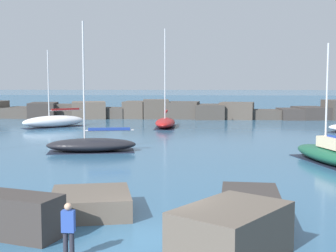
{
  "coord_description": "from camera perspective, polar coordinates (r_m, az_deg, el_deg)",
  "views": [
    {
      "loc": [
        1.48,
        -14.16,
        4.93
      ],
      "look_at": [
        -0.95,
        23.84,
        1.38
      ],
      "focal_mm": 50.0,
      "sensor_mm": 36.0,
      "label": 1
    }
  ],
  "objects": [
    {
      "name": "ground_plane",
      "position": [
        15.07,
        -2.25,
        -13.78
      ],
      "size": [
        600.0,
        600.0,
        0.0
      ],
      "primitive_type": "plane",
      "color": "#336084"
    },
    {
      "name": "open_sea_beyond",
      "position": [
        124.21,
        2.99,
        3.04
      ],
      "size": [
        400.0,
        116.0,
        0.01
      ],
      "color": "#235175",
      "rests_on": "ground"
    },
    {
      "name": "breakwater_jetty",
      "position": [
        64.13,
        3.06,
        1.84
      ],
      "size": [
        65.59,
        7.24,
        2.6
      ],
      "color": "#383330",
      "rests_on": "ground"
    },
    {
      "name": "foreground_rocks",
      "position": [
        15.61,
        -1.3,
        -10.8
      ],
      "size": [
        11.21,
        8.1,
        1.49
      ],
      "color": "brown",
      "rests_on": "ground"
    },
    {
      "name": "sailboat_moored_0",
      "position": [
        30.19,
        19.17,
        -3.23
      ],
      "size": [
        3.79,
        7.81,
        7.33
      ],
      "color": "#195138",
      "rests_on": "ground"
    },
    {
      "name": "sailboat_moored_2",
      "position": [
        33.89,
        -9.3,
        -2.24
      ],
      "size": [
        6.7,
        3.6,
        9.21
      ],
      "color": "black",
      "rests_on": "ground"
    },
    {
      "name": "sailboat_moored_3",
      "position": [
        51.52,
        -0.33,
        0.45
      ],
      "size": [
        2.18,
        7.14,
        10.69
      ],
      "color": "maroon",
      "rests_on": "ground"
    },
    {
      "name": "sailboat_moored_4",
      "position": [
        53.08,
        -13.74,
        0.57
      ],
      "size": [
        6.67,
        6.18,
        8.45
      ],
      "color": "white",
      "rests_on": "ground"
    },
    {
      "name": "person_on_rocks",
      "position": [
        13.62,
        -12.05,
        -12.06
      ],
      "size": [
        0.36,
        0.22,
        1.6
      ],
      "color": "#282833",
      "rests_on": "ground"
    }
  ]
}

